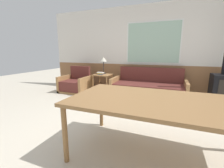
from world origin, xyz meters
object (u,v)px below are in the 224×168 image
at_px(armchair, 76,84).
at_px(dining_table, 160,105).
at_px(side_table, 103,77).
at_px(table_lamp, 103,60).
at_px(couch, 148,88).
at_px(wood_stove, 224,79).

xyz_separation_m(armchair, dining_table, (2.78, -2.30, 0.44)).
bearing_deg(side_table, table_lamp, 98.99).
height_order(table_lamp, dining_table, table_lamp).
xyz_separation_m(couch, dining_table, (0.49, -2.58, 0.44)).
height_order(couch, armchair, couch).
bearing_deg(couch, dining_table, -79.29).
height_order(side_table, dining_table, dining_table).
relative_size(side_table, wood_stove, 0.23).
relative_size(couch, table_lamp, 3.78).
xyz_separation_m(dining_table, wood_stove, (1.32, 2.64, -0.06)).
height_order(dining_table, wood_stove, wood_stove).
bearing_deg(armchair, side_table, 18.26).
bearing_deg(wood_stove, dining_table, -116.55).
bearing_deg(table_lamp, side_table, -81.01).
bearing_deg(armchair, dining_table, -41.44).
distance_m(side_table, table_lamp, 0.55).
distance_m(couch, armchair, 2.31).
bearing_deg(couch, wood_stove, 1.94).
xyz_separation_m(table_lamp, wood_stove, (3.27, -0.05, -0.40)).
bearing_deg(table_lamp, armchair, -154.11).
bearing_deg(dining_table, couch, 100.71).
xyz_separation_m(table_lamp, dining_table, (1.95, -2.70, -0.34)).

